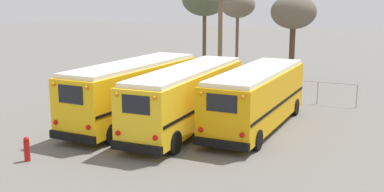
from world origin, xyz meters
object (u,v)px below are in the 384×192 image
at_px(bare_tree_1, 238,6).
at_px(fire_hydrant, 27,149).
at_px(school_bus_0, 133,91).
at_px(school_bus_2, 257,96).
at_px(utility_pole, 220,38).
at_px(school_bus_1, 188,96).
at_px(bare_tree_2, 293,13).

distance_m(bare_tree_1, fire_hydrant, 22.43).
xyz_separation_m(school_bus_0, school_bus_2, (6.12, 2.02, -0.12)).
bearing_deg(school_bus_0, fire_hydrant, -95.50).
relative_size(utility_pole, fire_hydrant, 7.02).
bearing_deg(school_bus_2, bare_tree_1, 115.06).
relative_size(school_bus_1, fire_hydrant, 10.31).
xyz_separation_m(school_bus_0, school_bus_1, (3.06, 0.28, -0.06)).
relative_size(school_bus_0, school_bus_1, 0.93).
distance_m(school_bus_2, utility_pole, 10.30).
xyz_separation_m(school_bus_2, bare_tree_1, (-5.97, 12.76, 4.26)).
height_order(utility_pole, bare_tree_2, utility_pole).
xyz_separation_m(school_bus_0, utility_pole, (0.54, 10.42, 1.99)).
xyz_separation_m(bare_tree_2, fire_hydrant, (-5.47, -20.81, -4.91)).
xyz_separation_m(school_bus_0, fire_hydrant, (-0.67, -6.97, -1.25)).
bearing_deg(school_bus_2, utility_pole, 123.61).
height_order(school_bus_0, bare_tree_2, bare_tree_2).
bearing_deg(bare_tree_1, fire_hydrant, -92.16).
relative_size(school_bus_0, school_bus_2, 1.01).
relative_size(school_bus_0, fire_hydrant, 9.56).
distance_m(bare_tree_1, bare_tree_2, 4.77).
distance_m(school_bus_1, utility_pole, 10.65).
bearing_deg(utility_pole, bare_tree_2, 38.79).
bearing_deg(bare_tree_1, bare_tree_2, -11.42).
bearing_deg(school_bus_2, bare_tree_2, 96.36).
height_order(school_bus_0, fire_hydrant, school_bus_0).
distance_m(school_bus_0, bare_tree_2, 15.10).
distance_m(school_bus_1, school_bus_2, 3.52).
bearing_deg(school_bus_0, utility_pole, 87.05).
height_order(utility_pole, fire_hydrant, utility_pole).
xyz_separation_m(bare_tree_1, fire_hydrant, (-0.82, -21.75, -5.39)).
height_order(school_bus_1, school_bus_2, school_bus_1).
relative_size(school_bus_2, bare_tree_1, 1.40).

